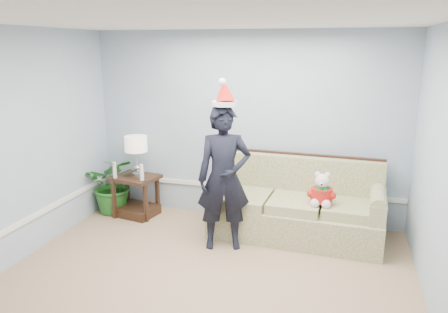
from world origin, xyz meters
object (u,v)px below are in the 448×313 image
table_lamp (136,146)px  teddy_bear (322,193)px  side_table (136,200)px  man (224,178)px  sofa (296,208)px  houseplant (114,184)px

table_lamp → teddy_bear: size_ratio=1.36×
side_table → table_lamp: size_ratio=1.23×
man → teddy_bear: bearing=-1.4°
sofa → houseplant: 2.76m
sofa → teddy_bear: (0.33, -0.26, 0.33)m
sofa → teddy_bear: sofa is taller
sofa → man: size_ratio=1.26×
houseplant → teddy_bear: teddy_bear is taller
sofa → table_lamp: table_lamp is taller
man → teddy_bear: 1.23m
side_table → table_lamp: (0.00, 0.07, 0.82)m
sofa → side_table: bearing=-178.3°
sofa → houseplant: (-2.75, 0.08, 0.08)m
side_table → houseplant: (-0.37, 0.02, 0.21)m
side_table → man: (1.55, -0.67, 0.66)m
table_lamp → man: (1.55, -0.74, -0.16)m
sofa → teddy_bear: bearing=-34.9°
teddy_bear → sofa: bearing=142.7°
sofa → side_table: 2.39m
side_table → houseplant: size_ratio=0.81×
houseplant → side_table: bearing=-3.7°
sofa → man: 1.16m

